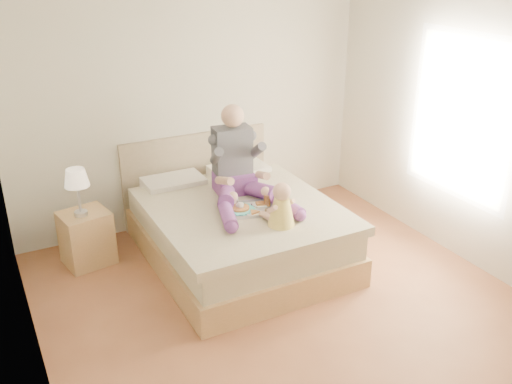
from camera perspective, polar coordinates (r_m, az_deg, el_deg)
name	(u,v)px	position (r m, az deg, el deg)	size (l,w,h in m)	color
room	(302,142)	(4.42, 4.63, 5.02)	(4.02, 4.22, 2.71)	brown
bed	(235,226)	(5.72, -2.16, -3.41)	(1.70, 2.18, 1.00)	#A37C4C
nightstand	(87,238)	(5.83, -16.57, -4.42)	(0.50, 0.47, 0.54)	#A37C4C
lamp	(77,180)	(5.53, -17.51, 1.11)	(0.23, 0.23, 0.47)	silver
adult	(239,171)	(5.56, -1.72, 2.14)	(0.77, 1.14, 0.92)	#6C3381
tray	(250,207)	(5.35, -0.64, -1.56)	(0.52, 0.45, 0.13)	silver
baby	(281,208)	(5.03, 2.49, -1.59)	(0.26, 0.36, 0.40)	gold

